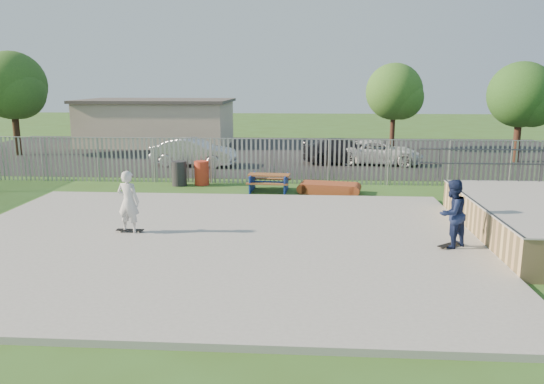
# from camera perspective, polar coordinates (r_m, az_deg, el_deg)

# --- Properties ---
(ground) EXTENTS (120.00, 120.00, 0.00)m
(ground) POSITION_cam_1_polar(r_m,az_deg,el_deg) (15.10, -6.53, -5.58)
(ground) COLOR #36591E
(ground) RESTS_ON ground
(concrete_slab) EXTENTS (15.00, 12.00, 0.15)m
(concrete_slab) POSITION_cam_1_polar(r_m,az_deg,el_deg) (15.08, -6.53, -5.31)
(concrete_slab) COLOR gray
(concrete_slab) RESTS_ON ground
(fence) EXTENTS (26.04, 16.02, 2.00)m
(fence) POSITION_cam_1_polar(r_m,az_deg,el_deg) (19.14, -1.20, 1.33)
(fence) COLOR gray
(fence) RESTS_ON ground
(picnic_table) EXTENTS (1.80, 1.51, 0.72)m
(picnic_table) POSITION_cam_1_polar(r_m,az_deg,el_deg) (21.96, -0.32, 1.03)
(picnic_table) COLOR brown
(picnic_table) RESTS_ON ground
(funbox) EXTENTS (2.25, 1.40, 0.42)m
(funbox) POSITION_cam_1_polar(r_m,az_deg,el_deg) (21.72, 6.17, 0.41)
(funbox) COLOR brown
(funbox) RESTS_ON ground
(trash_bin_red) EXTENTS (0.63, 0.63, 1.06)m
(trash_bin_red) POSITION_cam_1_polar(r_m,az_deg,el_deg) (23.46, -7.57, 2.03)
(trash_bin_red) COLOR #B3311B
(trash_bin_red) RESTS_ON ground
(trash_bin_grey) EXTENTS (0.64, 0.64, 1.07)m
(trash_bin_grey) POSITION_cam_1_polar(r_m,az_deg,el_deg) (23.47, -9.95, 1.98)
(trash_bin_grey) COLOR black
(trash_bin_grey) RESTS_ON ground
(parking_lot) EXTENTS (40.00, 18.00, 0.02)m
(parking_lot) POSITION_cam_1_polar(r_m,az_deg,el_deg) (33.57, -0.74, 4.22)
(parking_lot) COLOR black
(parking_lot) RESTS_ON ground
(car_silver) EXTENTS (4.62, 2.06, 1.47)m
(car_silver) POSITION_cam_1_polar(r_m,az_deg,el_deg) (28.62, -8.39, 4.25)
(car_silver) COLOR silver
(car_silver) RESTS_ON parking_lot
(car_dark) EXTENTS (4.88, 2.27, 1.38)m
(car_dark) POSITION_cam_1_polar(r_m,az_deg,el_deg) (29.41, 7.85, 4.38)
(car_dark) COLOR black
(car_dark) RESTS_ON parking_lot
(car_white) EXTENTS (4.92, 2.78, 1.30)m
(car_white) POSITION_cam_1_polar(r_m,az_deg,el_deg) (29.56, 11.45, 4.21)
(car_white) COLOR silver
(car_white) RESTS_ON parking_lot
(building) EXTENTS (10.40, 6.40, 3.20)m
(building) POSITION_cam_1_polar(r_m,az_deg,el_deg) (38.77, -12.23, 7.37)
(building) COLOR beige
(building) RESTS_ON ground
(tree_left) EXTENTS (4.05, 4.05, 6.24)m
(tree_left) POSITION_cam_1_polar(r_m,az_deg,el_deg) (35.87, -26.19, 10.23)
(tree_left) COLOR #392617
(tree_left) RESTS_ON ground
(tree_mid) EXTENTS (3.64, 3.64, 5.62)m
(tree_mid) POSITION_cam_1_polar(r_m,az_deg,el_deg) (35.67, 13.00, 10.46)
(tree_mid) COLOR #43251A
(tree_mid) RESTS_ON ground
(tree_right) EXTENTS (3.59, 3.59, 5.54)m
(tree_right) POSITION_cam_1_polar(r_m,az_deg,el_deg) (32.60, 25.22, 9.43)
(tree_right) COLOR #43261A
(tree_right) RESTS_ON ground
(skateboard_a) EXTENTS (0.75, 0.66, 0.08)m
(skateboard_a) POSITION_cam_1_polar(r_m,az_deg,el_deg) (15.04, 18.56, -5.46)
(skateboard_a) COLOR black
(skateboard_a) RESTS_ON concrete_slab
(skateboard_b) EXTENTS (0.80, 0.22, 0.08)m
(skateboard_b) POSITION_cam_1_polar(r_m,az_deg,el_deg) (16.16, -15.02, -4.05)
(skateboard_b) COLOR black
(skateboard_b) RESTS_ON concrete_slab
(skater_navy) EXTENTS (1.13, 1.10, 1.83)m
(skater_navy) POSITION_cam_1_polar(r_m,az_deg,el_deg) (14.81, 18.78, -2.22)
(skater_navy) COLOR #152044
(skater_navy) RESTS_ON concrete_slab
(skater_white) EXTENTS (0.74, 0.56, 1.83)m
(skater_white) POSITION_cam_1_polar(r_m,az_deg,el_deg) (15.94, -15.19, -1.01)
(skater_white) COLOR silver
(skater_white) RESTS_ON concrete_slab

